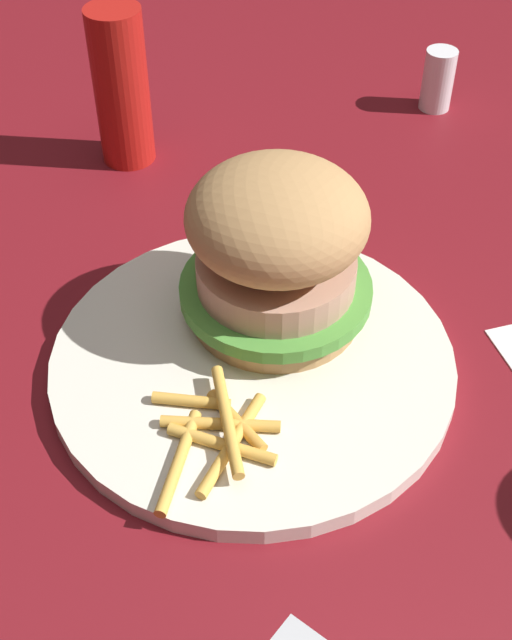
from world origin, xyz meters
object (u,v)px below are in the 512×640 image
plate (256,361)px  salt_shaker (438,80)px  fries_pile (216,432)px  sandwich (277,248)px

plate → salt_shaker: 0.36m
plate → fries_pile: fries_pile is taller
plate → fries_pile: (0.06, -0.04, 0.01)m
fries_pile → salt_shaker: size_ratio=1.63×
sandwich → plate: bearing=-32.4°
plate → salt_shaker: salt_shaker is taller
sandwich → salt_shaker: (-0.24, 0.22, -0.04)m
plate → salt_shaker: (-0.27, 0.24, 0.02)m
plate → fries_pile: size_ratio=2.84×
fries_pile → salt_shaker: 0.43m
fries_pile → sandwich: bearing=147.0°
sandwich → salt_shaker: bearing=138.1°
fries_pile → plate: bearing=146.7°
sandwich → fries_pile: sandwich is taller
sandwich → fries_pile: 0.12m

